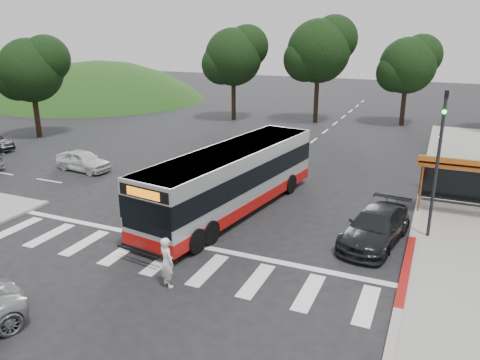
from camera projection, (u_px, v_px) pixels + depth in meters
The scene contains 17 objects.
ground at pixel (218, 217), 23.10m from camera, with size 140.00×140.00×0.00m, color black.
sidewalk_east at pixel (460, 195), 25.87m from camera, with size 4.00×40.00×0.12m, color gray.
curb_east at pixel (422, 190), 26.63m from camera, with size 0.30×40.00×0.15m, color #9E9991.
curb_east_red at pixel (406, 269), 17.91m from camera, with size 0.32×6.00×0.15m, color maroon.
hillside_nw at pixel (100, 99), 61.42m from camera, with size 44.00×44.00×10.00m, color #183B13.
crosswalk_ladder at pixel (163, 260), 18.73m from camera, with size 18.00×2.60×0.01m, color silver.
bus_shelter at pixel (463, 169), 22.72m from camera, with size 4.20×1.60×2.86m.
traffic_signal_ne_tall at pixel (439, 153), 19.55m from camera, with size 0.18×0.37×6.50m.
traffic_signal_ne_short at pixel (439, 148), 26.09m from camera, with size 0.18×0.37×4.00m.
tree_north_a at pixel (320, 50), 44.42m from camera, with size 6.60×6.15×10.17m.
tree_north_b at pixel (408, 65), 43.51m from camera, with size 5.72×5.33×8.43m.
tree_north_c at pixel (234, 56), 45.91m from camera, with size 6.16×5.74×9.30m.
tree_west_a at pixel (32, 69), 38.46m from camera, with size 5.72×5.33×8.43m.
transit_bus at pixel (232, 181), 23.34m from camera, with size 2.71×12.50×3.23m, color #B6B8BB, non-canonical shape.
pedestrian at pixel (167, 262), 16.61m from camera, with size 0.69×0.45×1.89m, color white.
dark_sedan at pixel (375, 227), 20.08m from camera, with size 2.06×5.06×1.47m, color black.
west_car_white at pixel (83, 161), 30.42m from camera, with size 1.58×3.92×1.34m, color silver.
Camera 1 is at (9.54, -19.20, 8.85)m, focal length 35.00 mm.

